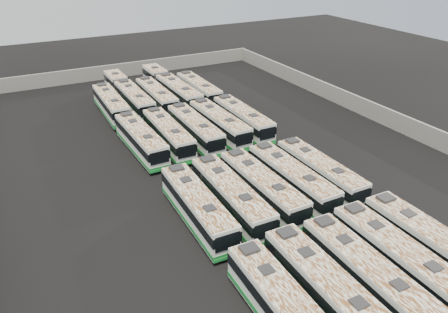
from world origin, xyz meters
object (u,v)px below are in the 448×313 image
bus_front_right (399,260)px  bus_midfront_center (262,188)px  bus_front_far_right (432,247)px  bus_midback_left (168,134)px  bus_midback_center (195,129)px  bus_back_center (157,97)px  bus_back_far_left (111,105)px  bus_midfront_far_left (198,207)px  bus_midback_far_left (141,140)px  bus_midback_far_right (243,119)px  bus_midback_right (219,124)px  bus_back_right (171,87)px  bus_front_left (328,293)px  bus_back_far_right (199,90)px  bus_midfront_left (231,197)px  bus_back_left (128,94)px  bus_front_far_left (286,312)px  bus_midfront_right (291,179)px  bus_midfront_far_right (320,172)px  bus_front_center (367,277)px

bus_front_right → bus_midfront_center: bus_front_right is taller
bus_front_far_right → bus_midfront_center: (-6.24, 12.28, -0.03)m
bus_front_far_right → bus_midback_left: bus_front_far_right is taller
bus_midback_center → bus_back_center: bus_back_center is taller
bus_back_far_left → bus_midfront_far_left: bearing=-89.1°
bus_midback_far_left → bus_midback_far_right: bus_midback_far_right is taller
bus_midback_right → bus_back_far_left: bus_midback_right is taller
bus_midfront_far_left → bus_midback_far_right: 19.02m
bus_front_right → bus_back_right: 41.57m
bus_front_left → bus_back_far_right: bearing=77.4°
bus_midfront_left → bus_back_left: 29.56m
bus_midfront_left → bus_midfront_center: (3.07, 0.10, -0.03)m
bus_front_far_left → bus_midfront_far_left: (-0.03, 12.26, 0.01)m
bus_back_center → bus_front_far_right: bearing=-80.3°
bus_back_left → bus_back_far_right: (9.27, -2.92, -0.02)m
bus_midfront_right → bus_midfront_far_right: (3.08, -0.08, -0.04)m
bus_front_right → bus_midback_right: 26.45m
bus_front_left → bus_midfront_center: bearing=77.1°
bus_midfront_center → bus_back_left: (-2.99, 29.47, -0.01)m
bus_front_center → bus_back_far_right: bearing=82.2°
bus_back_far_left → bus_back_center: 6.12m
bus_midfront_far_right → bus_back_left: 30.92m
bus_back_left → bus_front_left: bearing=-90.1°
bus_midfront_left → bus_back_center: size_ratio=1.02×
bus_back_far_right → bus_midback_center: bearing=-116.2°
bus_front_center → bus_midback_right: 26.78m
bus_midfront_right → bus_back_far_right: bearing=82.7°
bus_midback_far_left → bus_back_left: bus_back_left is taller
bus_front_left → bus_back_right: bearing=82.4°
bus_midback_right → bus_midback_far_left: bearing=178.2°
bus_front_far_left → bus_back_left: size_ratio=0.64×
bus_midfront_far_left → bus_midfront_left: bus_midfront_left is taller
bus_front_center → bus_midback_left: bearing=97.9°
bus_midfront_far_left → bus_midfront_center: (6.12, 0.09, 0.02)m
bus_midback_far_right → bus_midfront_far_right: bearing=-90.4°
bus_front_far_right → bus_midback_right: (-3.05, 26.53, -0.01)m
bus_front_far_left → bus_back_right: bus_back_right is taller
bus_midfront_left → bus_back_right: (6.25, 29.46, 0.01)m
bus_midfront_left → bus_midback_center: size_ratio=1.03×
bus_front_far_left → bus_front_right: (9.20, 0.14, 0.05)m
bus_front_left → bus_midback_far_left: (-3.09, 26.65, -0.04)m
bus_front_center → bus_midfront_far_right: size_ratio=1.03×
bus_midback_far_left → bus_back_center: 13.54m
bus_back_far_left → bus_back_center: bearing=1.0°
bus_midfront_far_left → bus_midfront_right: size_ratio=0.99×
bus_front_center → bus_midback_far_left: bus_front_center is taller
bus_midfront_left → bus_front_far_left: bearing=-102.7°
bus_back_right → bus_front_right: bearing=-90.7°
bus_midfront_center → bus_back_far_left: bus_midfront_center is taller
bus_front_right → bus_back_far_right: bearing=86.2°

